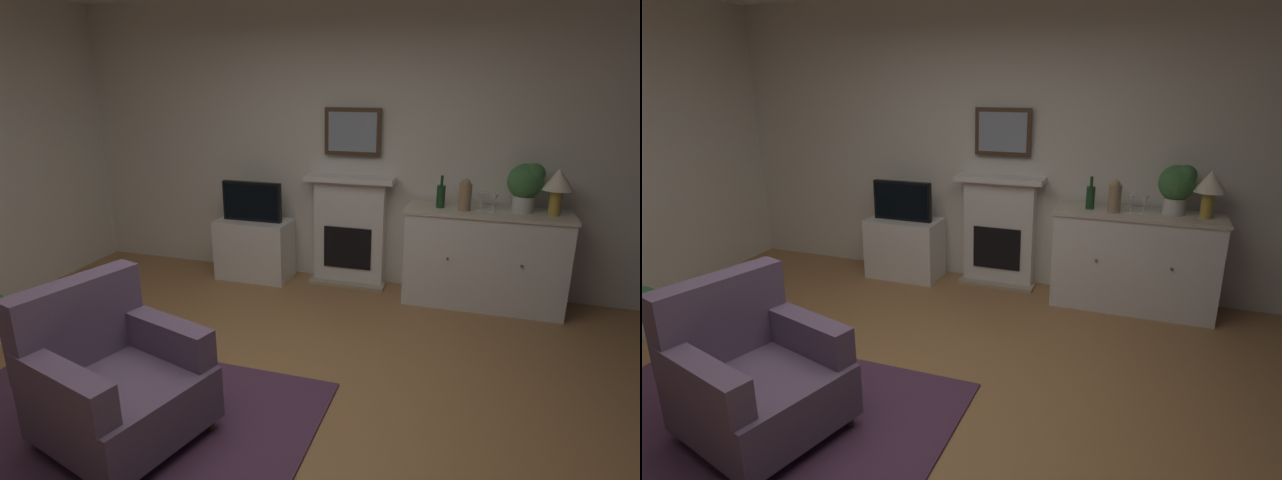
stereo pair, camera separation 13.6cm
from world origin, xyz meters
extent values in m
cube|color=#9E7042|center=(0.00, 0.00, -0.05)|extent=(5.91, 5.15, 0.10)
cube|color=silver|center=(0.00, 2.54, 1.38)|extent=(5.91, 0.06, 2.76)
cube|color=#4C2D47|center=(-0.74, -0.39, 0.01)|extent=(2.36, 1.90, 0.02)
cube|color=white|center=(0.03, 2.42, 0.53)|extent=(0.70, 0.18, 1.05)
cube|color=tan|center=(0.03, 2.32, 0.01)|extent=(0.77, 0.20, 0.03)
cube|color=black|center=(0.03, 2.33, 0.39)|extent=(0.48, 0.02, 0.42)
cube|color=white|center=(0.03, 2.39, 1.07)|extent=(0.87, 0.27, 0.05)
cube|color=#473323|center=(0.03, 2.46, 1.52)|extent=(0.55, 0.03, 0.45)
cube|color=#8C99A8|center=(0.03, 2.45, 1.52)|extent=(0.47, 0.01, 0.37)
cube|color=white|center=(1.33, 2.24, 0.43)|extent=(1.39, 0.45, 0.86)
cube|color=beige|center=(1.33, 2.24, 0.88)|extent=(1.42, 0.48, 0.03)
sphere|color=brown|center=(1.02, 2.00, 0.49)|extent=(0.02, 0.02, 0.02)
sphere|color=brown|center=(1.64, 2.00, 0.49)|extent=(0.02, 0.02, 0.02)
cylinder|color=#B79338|center=(1.86, 2.24, 1.00)|extent=(0.10, 0.10, 0.22)
cone|color=#EFE5C6|center=(1.86, 2.24, 1.20)|extent=(0.26, 0.26, 0.18)
cylinder|color=#193F1E|center=(0.91, 2.24, 0.99)|extent=(0.08, 0.08, 0.20)
cylinder|color=#193F1E|center=(0.91, 2.24, 1.14)|extent=(0.03, 0.03, 0.09)
cylinder|color=silver|center=(1.26, 2.22, 0.89)|extent=(0.06, 0.06, 0.00)
cylinder|color=silver|center=(1.26, 2.22, 0.94)|extent=(0.01, 0.01, 0.09)
cone|color=silver|center=(1.26, 2.22, 1.02)|extent=(0.07, 0.07, 0.07)
cylinder|color=silver|center=(1.37, 2.20, 0.89)|extent=(0.06, 0.06, 0.00)
cylinder|color=silver|center=(1.37, 2.20, 0.94)|extent=(0.01, 0.01, 0.09)
cone|color=silver|center=(1.37, 2.20, 1.02)|extent=(0.07, 0.07, 0.07)
cylinder|color=#9E7F5B|center=(1.12, 2.19, 1.01)|extent=(0.11, 0.11, 0.24)
sphere|color=#9E7F5B|center=(1.12, 2.19, 1.13)|extent=(0.08, 0.08, 0.08)
cube|color=white|center=(-0.94, 2.25, 0.31)|extent=(0.75, 0.42, 0.62)
cube|color=black|center=(-0.94, 2.23, 0.82)|extent=(0.62, 0.06, 0.40)
cube|color=black|center=(-0.94, 2.20, 0.82)|extent=(0.57, 0.01, 0.35)
cylinder|color=silver|center=(-2.34, 0.33, 0.07)|extent=(0.18, 0.18, 0.14)
sphere|color=#387A42|center=(-2.28, 0.30, 0.34)|extent=(0.18, 0.18, 0.18)
cylinder|color=beige|center=(1.61, 2.29, 0.96)|extent=(0.18, 0.18, 0.14)
sphere|color=#3D753D|center=(1.61, 2.29, 1.16)|extent=(0.30, 0.30, 0.30)
sphere|color=#3D753D|center=(1.67, 2.26, 1.23)|extent=(0.18, 0.18, 0.18)
cube|color=#604C66|center=(-0.57, -0.33, 0.26)|extent=(0.98, 0.95, 0.32)
cube|color=#604C66|center=(-0.89, -0.24, 0.67)|extent=(0.36, 0.77, 0.50)
cube|color=#604C66|center=(-0.66, -0.64, 0.53)|extent=(0.73, 0.33, 0.22)
cube|color=#604C66|center=(-0.49, -0.03, 0.53)|extent=(0.73, 0.33, 0.22)
cylinder|color=#473323|center=(-0.16, -0.12, 0.05)|extent=(0.05, 0.05, 0.10)
cylinder|color=#473323|center=(-0.99, -0.55, 0.05)|extent=(0.05, 0.05, 0.10)
cylinder|color=#473323|center=(-0.82, 0.07, 0.05)|extent=(0.05, 0.05, 0.10)
camera|label=1|loc=(1.21, -2.35, 1.98)|focal=28.57mm
camera|label=2|loc=(1.34, -2.30, 1.98)|focal=28.57mm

